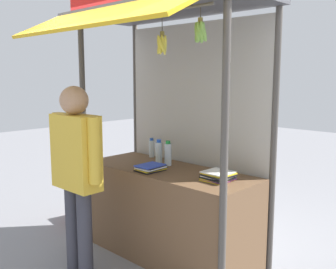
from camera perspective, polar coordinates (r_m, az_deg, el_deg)
ground_plane at (r=4.18m, az=-0.00°, el=-17.41°), size 20.00×20.00×0.00m
stall_counter at (r=4.00m, az=-0.00°, el=-11.51°), size 1.85×0.70×0.92m
stall_structure at (r=3.82m, az=0.79°, el=6.37°), size 2.05×1.49×2.81m
water_bottle_center at (r=4.01m, az=0.00°, el=-2.88°), size 0.07×0.07×0.26m
water_bottle_far_right at (r=4.09m, az=-1.36°, el=-2.63°), size 0.07×0.07×0.26m
water_bottle_mid_right at (r=4.42m, az=-2.42°, el=-2.03°), size 0.06×0.06×0.22m
magazine_stack_right at (r=3.49m, az=7.41°, el=-6.08°), size 0.27×0.27×0.08m
magazine_stack_far_left at (r=3.80m, az=-2.58°, el=-4.91°), size 0.22×0.28×0.06m
banana_bunch_inner_left at (r=2.93m, az=4.77°, el=14.86°), size 0.10×0.10×0.26m
banana_bunch_inner_right at (r=3.19m, az=-0.89°, el=13.15°), size 0.10×0.10×0.33m
vendor_person at (r=3.55m, az=-13.33°, el=-4.33°), size 0.66×0.25×1.75m
plastic_crate at (r=5.16m, az=-10.97°, el=-10.59°), size 0.50×0.50×0.30m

